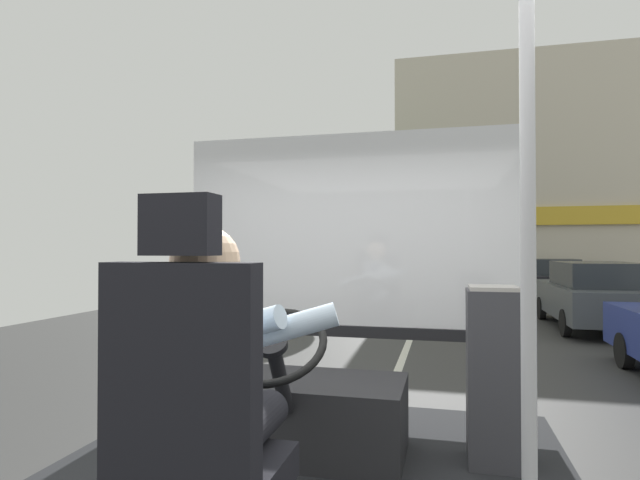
% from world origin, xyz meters
% --- Properties ---
extents(ground, '(18.00, 44.00, 0.06)m').
position_xyz_m(ground, '(0.00, 8.80, -0.02)').
color(ground, '#383838').
extents(driver_seat, '(0.48, 0.48, 1.27)m').
position_xyz_m(driver_seat, '(-0.09, -0.57, 1.19)').
color(driver_seat, black).
rests_on(driver_seat, bus_floor).
extents(bus_driver, '(0.77, 0.54, 0.77)m').
position_xyz_m(bus_driver, '(-0.09, -0.45, 1.36)').
color(bus_driver, black).
rests_on(bus_driver, driver_seat).
extents(steering_console, '(1.10, 1.00, 0.82)m').
position_xyz_m(steering_console, '(-0.09, 0.64, 0.88)').
color(steering_console, black).
rests_on(steering_console, bus_floor).
extents(handrail_pole, '(0.04, 0.04, 2.01)m').
position_xyz_m(handrail_pole, '(0.90, -0.44, 1.67)').
color(handrail_pole, '#B7B7BC').
rests_on(handrail_pole, bus_floor).
extents(fare_box, '(0.27, 0.28, 0.91)m').
position_xyz_m(fare_box, '(0.91, 0.76, 1.12)').
color(fare_box, '#333338').
rests_on(fare_box, bus_floor).
extents(windshield_panel, '(2.50, 0.08, 1.48)m').
position_xyz_m(windshield_panel, '(0.00, 1.62, 1.71)').
color(windshield_panel, silver).
extents(street_tree, '(2.40, 2.40, 4.91)m').
position_xyz_m(street_tree, '(-3.02, 11.92, 3.69)').
color(street_tree, '#4C3828').
rests_on(street_tree, ground).
extents(shop_building, '(12.83, 4.22, 8.47)m').
position_xyz_m(shop_building, '(5.37, 18.05, 4.23)').
color(shop_building, '#BCB29E').
rests_on(shop_building, ground).
extents(parked_car_charcoal, '(1.81, 4.16, 1.47)m').
position_xyz_m(parked_car_charcoal, '(3.83, 10.23, 0.75)').
color(parked_car_charcoal, '#474C51').
rests_on(parked_car_charcoal, ground).
extents(parked_car_black, '(1.82, 3.88, 1.42)m').
position_xyz_m(parked_car_black, '(3.99, 16.08, 0.73)').
color(parked_car_black, black).
rests_on(parked_car_black, ground).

